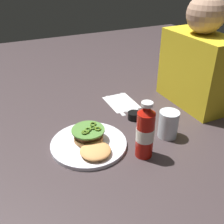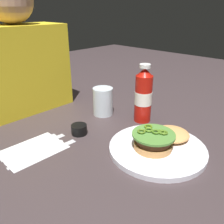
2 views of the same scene
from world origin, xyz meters
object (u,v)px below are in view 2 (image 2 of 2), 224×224
at_px(condiment_cup, 79,129).
at_px(napkin, 33,150).
at_px(butter_knife, 48,151).
at_px(steak_knife, 39,144).
at_px(burger_sandwich, 160,138).
at_px(dinner_plate, 157,149).
at_px(spoon_utensil, 44,147).
at_px(water_glass, 103,101).
at_px(diner_person, 19,58).
at_px(ketchup_bottle, 143,96).
at_px(fork_utensil, 33,142).

bearing_deg(condiment_cup, napkin, 172.56).
distance_m(butter_knife, steak_knife, 0.05).
relative_size(napkin, butter_knife, 0.83).
bearing_deg(burger_sandwich, dinner_plate, -168.86).
xyz_separation_m(burger_sandwich, spoon_utensil, (-0.23, 0.24, -0.03)).
distance_m(dinner_plate, napkin, 0.36).
relative_size(water_glass, diner_person, 0.22).
bearing_deg(dinner_plate, burger_sandwich, 11.14).
height_order(ketchup_bottle, water_glass, ketchup_bottle).
distance_m(napkin, spoon_utensil, 0.03).
xyz_separation_m(dinner_plate, ketchup_bottle, (0.13, 0.15, 0.09)).
height_order(napkin, fork_utensil, fork_utensil).
distance_m(burger_sandwich, ketchup_bottle, 0.20).
distance_m(ketchup_bottle, condiment_cup, 0.25).
height_order(dinner_plate, fork_utensil, dinner_plate).
height_order(burger_sandwich, water_glass, water_glass).
xyz_separation_m(steak_knife, diner_person, (0.11, 0.29, 0.20)).
height_order(ketchup_bottle, napkin, ketchup_bottle).
xyz_separation_m(condiment_cup, steak_knife, (-0.13, 0.03, -0.01)).
bearing_deg(fork_utensil, water_glass, -0.04).
height_order(water_glass, butter_knife, water_glass).
bearing_deg(fork_utensil, butter_knife, -85.19).
xyz_separation_m(napkin, fork_utensil, (0.02, 0.04, 0.00)).
bearing_deg(condiment_cup, steak_knife, 165.95).
xyz_separation_m(spoon_utensil, fork_utensil, (-0.01, 0.05, 0.00)).
bearing_deg(condiment_cup, ketchup_bottle, -21.41).
height_order(water_glass, steak_knife, water_glass).
distance_m(water_glass, steak_knife, 0.29).
height_order(ketchup_bottle, steak_knife, ketchup_bottle).
bearing_deg(fork_utensil, steak_knife, -74.01).
distance_m(ketchup_bottle, napkin, 0.40).
bearing_deg(ketchup_bottle, dinner_plate, -130.44).
bearing_deg(butter_knife, burger_sandwich, -42.69).
distance_m(burger_sandwich, butter_knife, 0.32).
distance_m(condiment_cup, spoon_utensil, 0.13).
relative_size(dinner_plate, ketchup_bottle, 1.34).
bearing_deg(condiment_cup, butter_knife, -171.69).
bearing_deg(steak_knife, condiment_cup, -14.05).
bearing_deg(water_glass, butter_knife, -165.73).
xyz_separation_m(napkin, spoon_utensil, (0.03, -0.01, 0.00)).
xyz_separation_m(condiment_cup, diner_person, (-0.01, 0.32, 0.19)).
height_order(dinner_plate, diner_person, diner_person).
distance_m(water_glass, condiment_cup, 0.17).
bearing_deg(dinner_plate, condiment_cup, 110.90).
xyz_separation_m(condiment_cup, napkin, (-0.15, 0.02, -0.01)).
bearing_deg(napkin, diner_person, 65.11).
bearing_deg(napkin, spoon_utensil, -25.68).
distance_m(dinner_plate, condiment_cup, 0.26).
height_order(napkin, diner_person, diner_person).
relative_size(condiment_cup, spoon_utensil, 0.29).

